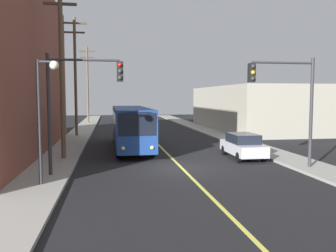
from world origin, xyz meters
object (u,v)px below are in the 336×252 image
object	(u,v)px
traffic_signal_left_corner	(81,91)
fire_hydrant	(257,143)
utility_pole_mid	(75,72)
street_lamp_left	(44,103)
utility_pole_near	(61,62)
city_bus	(131,125)
parked_car_silver	(243,145)
utility_pole_far	(88,82)
traffic_signal_right_corner	(286,92)

from	to	relation	value
traffic_signal_left_corner	fire_hydrant	world-z (taller)	traffic_signal_left_corner
utility_pole_mid	street_lamp_left	world-z (taller)	utility_pole_mid
utility_pole_near	fire_hydrant	xyz separation A→B (m)	(13.77, 1.87, -5.62)
traffic_signal_left_corner	utility_pole_mid	bearing A→B (deg)	96.08
city_bus	utility_pole_mid	distance (m)	11.42
parked_car_silver	utility_pole_far	distance (m)	35.42
utility_pole_mid	city_bus	bearing A→B (deg)	-61.46
street_lamp_left	fire_hydrant	world-z (taller)	street_lamp_left
utility_pole_far	traffic_signal_left_corner	xyz separation A→B (m)	(1.91, -36.74, -2.02)
city_bus	parked_car_silver	size ratio (longest dim) A/B	2.75
parked_car_silver	city_bus	bearing A→B (deg)	142.15
traffic_signal_left_corner	traffic_signal_right_corner	distance (m)	10.82
traffic_signal_right_corner	utility_pole_mid	bearing A→B (deg)	124.37
traffic_signal_right_corner	fire_hydrant	size ratio (longest dim) A/B	7.14
utility_pole_mid	fire_hydrant	distance (m)	19.39
parked_car_silver	traffic_signal_left_corner	distance (m)	11.29
utility_pole_far	traffic_signal_right_corner	size ratio (longest dim) A/B	1.89
street_lamp_left	utility_pole_mid	bearing A→B (deg)	91.54
utility_pole_far	traffic_signal_right_corner	bearing A→B (deg)	-71.01
utility_pole_mid	street_lamp_left	xyz separation A→B (m)	(0.55, -20.39, -2.81)
street_lamp_left	utility_pole_far	bearing A→B (deg)	90.73
fire_hydrant	utility_pole_far	bearing A→B (deg)	115.25
city_bus	street_lamp_left	size ratio (longest dim) A/B	2.21
parked_car_silver	utility_pole_mid	world-z (taller)	utility_pole_mid
parked_car_silver	fire_hydrant	distance (m)	3.63
street_lamp_left	city_bus	bearing A→B (deg)	68.58
parked_car_silver	traffic_signal_right_corner	xyz separation A→B (m)	(0.78, -4.09, 3.46)
city_bus	utility_pole_mid	bearing A→B (deg)	118.54
fire_hydrant	utility_pole_near	bearing A→B (deg)	-172.27
parked_car_silver	utility_pole_far	xyz separation A→B (m)	(-11.95, 32.89, 5.49)
traffic_signal_left_corner	traffic_signal_right_corner	world-z (taller)	same
parked_car_silver	street_lamp_left	world-z (taller)	street_lamp_left
street_lamp_left	traffic_signal_right_corner	bearing A→B (deg)	7.88
fire_hydrant	parked_car_silver	bearing A→B (deg)	-127.87
traffic_signal_right_corner	fire_hydrant	world-z (taller)	traffic_signal_right_corner
traffic_signal_left_corner	fire_hydrant	xyz separation A→B (m)	(12.26, 6.70, -3.72)
utility_pole_near	street_lamp_left	distance (m)	7.20
utility_pole_mid	utility_pole_far	bearing A→B (deg)	89.82
city_bus	traffic_signal_right_corner	bearing A→B (deg)	-50.72
utility_pole_near	utility_pole_far	xyz separation A→B (m)	(-0.39, 31.91, 0.13)
parked_car_silver	utility_pole_near	world-z (taller)	utility_pole_near
city_bus	parked_car_silver	bearing A→B (deg)	-37.85
utility_pole_mid	street_lamp_left	size ratio (longest dim) A/B	2.14
utility_pole_far	traffic_signal_left_corner	size ratio (longest dim) A/B	1.89
traffic_signal_left_corner	city_bus	bearing A→B (deg)	72.14
fire_hydrant	traffic_signal_left_corner	bearing A→B (deg)	-151.35
city_bus	traffic_signal_left_corner	distance (m)	10.09
city_bus	fire_hydrant	bearing A→B (deg)	-15.76
parked_car_silver	traffic_signal_left_corner	world-z (taller)	traffic_signal_left_corner
fire_hydrant	utility_pole_mid	bearing A→B (deg)	140.46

